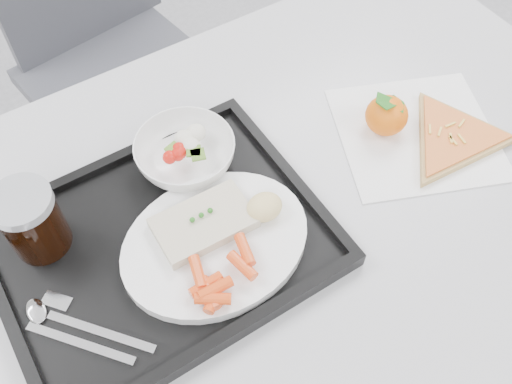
% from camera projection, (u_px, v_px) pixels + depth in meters
% --- Properties ---
extents(table, '(1.20, 0.80, 0.75)m').
position_uv_depth(table, '(279.00, 226.00, 0.91)').
color(table, '#B3B3B6').
rests_on(table, ground).
extents(chair, '(0.48, 0.48, 0.93)m').
position_uv_depth(chair, '(105.00, 36.00, 1.39)').
color(chair, '#3D3E44').
rests_on(chair, ground).
extents(tray, '(0.45, 0.35, 0.03)m').
position_uv_depth(tray, '(162.00, 245.00, 0.81)').
color(tray, black).
rests_on(tray, table).
extents(dinner_plate, '(0.27, 0.27, 0.02)m').
position_uv_depth(dinner_plate, '(215.00, 243.00, 0.79)').
color(dinner_plate, white).
rests_on(dinner_plate, tray).
extents(fish_fillet, '(0.14, 0.09, 0.03)m').
position_uv_depth(fish_fillet, '(204.00, 223.00, 0.79)').
color(fish_fillet, beige).
rests_on(fish_fillet, dinner_plate).
extents(bread_roll, '(0.06, 0.06, 0.03)m').
position_uv_depth(bread_roll, '(264.00, 207.00, 0.79)').
color(bread_roll, '#DDB47D').
rests_on(bread_roll, dinner_plate).
extents(salad_bowl, '(0.15, 0.15, 0.05)m').
position_uv_depth(salad_bowl, '(185.00, 153.00, 0.86)').
color(salad_bowl, white).
rests_on(salad_bowl, tray).
extents(cola_glass, '(0.08, 0.08, 0.11)m').
position_uv_depth(cola_glass, '(32.00, 220.00, 0.76)').
color(cola_glass, black).
rests_on(cola_glass, tray).
extents(cutlery, '(0.13, 0.16, 0.01)m').
position_uv_depth(cutlery, '(70.00, 325.00, 0.73)').
color(cutlery, silver).
rests_on(cutlery, tray).
extents(napkin, '(0.32, 0.32, 0.00)m').
position_uv_depth(napkin, '(416.00, 133.00, 0.93)').
color(napkin, white).
rests_on(napkin, table).
extents(tangerine, '(0.09, 0.09, 0.07)m').
position_uv_depth(tangerine, '(387.00, 115.00, 0.91)').
color(tangerine, orange).
rests_on(tangerine, napkin).
extents(pizza_slice, '(0.30, 0.30, 0.02)m').
position_uv_depth(pizza_slice, '(453.00, 138.00, 0.92)').
color(pizza_slice, '#E3BF70').
rests_on(pizza_slice, napkin).
extents(carrot_pile, '(0.11, 0.09, 0.02)m').
position_uv_depth(carrot_pile, '(218.00, 281.00, 0.73)').
color(carrot_pile, '#E54817').
rests_on(carrot_pile, dinner_plate).
extents(salad_contents, '(0.08, 0.07, 0.02)m').
position_uv_depth(salad_contents, '(186.00, 144.00, 0.86)').
color(salad_contents, red).
rests_on(salad_contents, salad_bowl).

